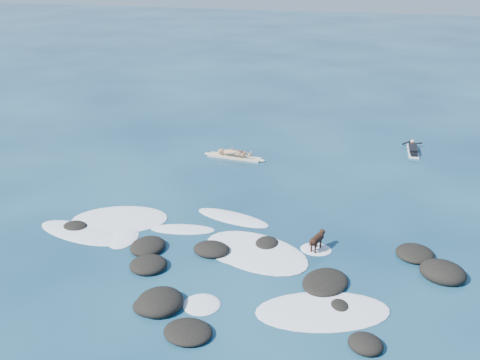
% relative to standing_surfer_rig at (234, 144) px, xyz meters
% --- Properties ---
extents(ground, '(160.00, 160.00, 0.00)m').
position_rel_standing_surfer_rig_xyz_m(ground, '(2.93, -8.66, -0.73)').
color(ground, '#0A2642').
rests_on(ground, ground).
extents(reef_rocks, '(14.55, 7.33, 0.62)m').
position_rel_standing_surfer_rig_xyz_m(reef_rocks, '(3.86, -10.37, -0.62)').
color(reef_rocks, black).
rests_on(reef_rocks, ground).
extents(breaking_foam, '(13.32, 7.34, 0.12)m').
position_rel_standing_surfer_rig_xyz_m(breaking_foam, '(1.50, -8.81, -0.72)').
color(breaking_foam, white).
rests_on(breaking_foam, ground).
extents(standing_surfer_rig, '(3.26, 0.77, 1.85)m').
position_rel_standing_surfer_rig_xyz_m(standing_surfer_rig, '(0.00, 0.00, 0.00)').
color(standing_surfer_rig, beige).
rests_on(standing_surfer_rig, ground).
extents(paddling_surfer_rig, '(1.06, 2.35, 0.41)m').
position_rel_standing_surfer_rig_xyz_m(paddling_surfer_rig, '(8.69, 3.28, -0.59)').
color(paddling_surfer_rig, white).
rests_on(paddling_surfer_rig, ground).
extents(dog, '(0.53, 1.06, 0.70)m').
position_rel_standing_surfer_rig_xyz_m(dog, '(5.18, -7.94, -0.27)').
color(dog, black).
rests_on(dog, ground).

